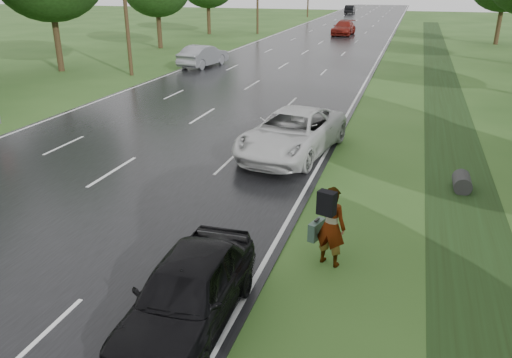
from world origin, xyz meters
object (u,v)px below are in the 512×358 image
object	(u,v)px
dark_sedan	(188,292)
white_pickup	(292,133)
silver_sedan	(203,56)
pedestrian	(330,225)

from	to	relation	value
dark_sedan	white_pickup	bearing A→B (deg)	91.21
dark_sedan	silver_sedan	bearing A→B (deg)	110.86
pedestrian	dark_sedan	world-z (taller)	pedestrian
silver_sedan	pedestrian	bearing A→B (deg)	127.69
silver_sedan	white_pickup	bearing A→B (deg)	131.03
pedestrian	dark_sedan	xyz separation A→B (m)	(-2.17, -3.07, -0.24)
white_pickup	dark_sedan	size ratio (longest dim) A/B	1.38
white_pickup	dark_sedan	world-z (taller)	white_pickup
white_pickup	silver_sedan	xyz separation A→B (m)	(-11.25, 18.02, -0.02)
white_pickup	pedestrian	bearing A→B (deg)	-61.53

